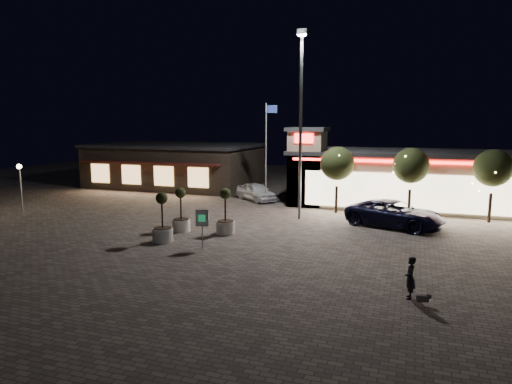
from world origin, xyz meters
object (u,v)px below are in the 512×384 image
(pickup_truck, at_px, (395,214))
(planter_left, at_px, (181,218))
(white_sedan, at_px, (256,192))
(valet_sign, at_px, (202,221))
(planter_mid, at_px, (163,227))
(pedestrian, at_px, (410,278))

(pickup_truck, xyz_separation_m, planter_left, (-12.04, -5.38, -0.01))
(white_sedan, relative_size, valet_sign, 2.14)
(white_sedan, bearing_deg, pickup_truck, -79.74)
(pickup_truck, bearing_deg, planter_mid, 142.75)
(pedestrian, bearing_deg, planter_mid, -111.50)
(planter_left, bearing_deg, pedestrian, -26.94)
(white_sedan, distance_m, valet_sign, 14.98)
(planter_left, xyz_separation_m, planter_mid, (0.23, -2.53, 0.03))
(valet_sign, bearing_deg, planter_mid, 169.74)
(pickup_truck, relative_size, planter_left, 2.26)
(pedestrian, bearing_deg, white_sedan, -149.76)
(planter_left, relative_size, valet_sign, 1.29)
(white_sedan, distance_m, pedestrian, 22.25)
(valet_sign, bearing_deg, white_sedan, 98.41)
(pickup_truck, distance_m, white_sedan, 13.06)
(pickup_truck, height_order, planter_mid, planter_mid)
(white_sedan, bearing_deg, planter_mid, -142.04)
(white_sedan, relative_size, pedestrian, 2.75)
(pickup_truck, bearing_deg, pedestrian, -156.05)
(pedestrian, xyz_separation_m, valet_sign, (-10.24, 3.65, 0.64))
(planter_mid, bearing_deg, pickup_truck, 33.80)
(white_sedan, xyz_separation_m, valet_sign, (2.19, -14.80, 0.69))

